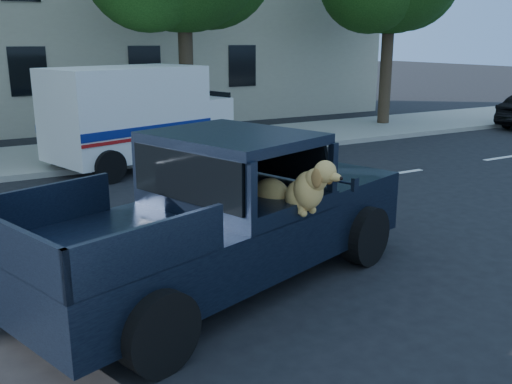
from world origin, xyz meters
The scene contains 6 objects.
ground centered at (0.00, 0.00, 0.00)m, with size 120.00×120.00×0.00m, color black.
far_sidewalk centered at (0.00, 9.20, 0.07)m, with size 60.00×4.00×0.15m, color gray.
lane_stripes centered at (2.00, 3.40, 0.01)m, with size 21.60×0.14×0.01m, color silver, non-canonical shape.
building_main centered at (3.00, 16.50, 4.50)m, with size 26.00×6.00×9.00m, color #BEB69C.
pickup_truck centered at (1.20, -0.40, 0.69)m, with size 6.12×3.90×2.04m.
mail_truck centered at (2.67, 7.39, 1.12)m, with size 5.10×3.48×2.57m.
Camera 1 is at (-1.84, -6.92, 3.24)m, focal length 40.00 mm.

